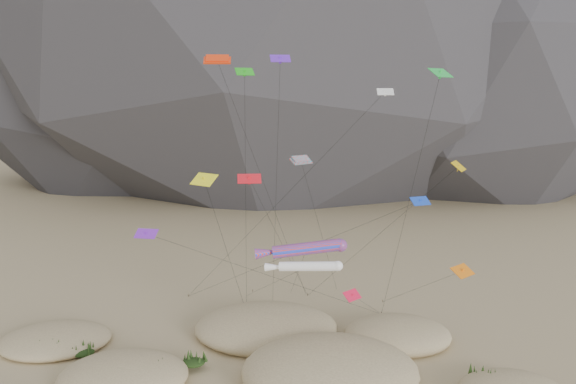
% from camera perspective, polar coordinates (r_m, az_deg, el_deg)
% --- Properties ---
extents(dune_grass, '(41.77, 29.65, 1.48)m').
position_cam_1_polar(dune_grass, '(50.16, -1.17, -18.58)').
color(dune_grass, black).
rests_on(dune_grass, ground).
extents(kite_stakes, '(23.84, 8.11, 0.30)m').
position_cam_1_polar(kite_stakes, '(69.04, 0.96, -10.98)').
color(kite_stakes, '#3F2D1E').
rests_on(kite_stakes, ground).
extents(rainbow_tube_kite, '(8.89, 16.58, 11.17)m').
position_cam_1_polar(rainbow_tube_kite, '(53.84, 1.57, -5.80)').
color(rainbow_tube_kite, '#FA371A').
rests_on(rainbow_tube_kite, ground).
extents(white_tube_kite, '(9.71, 17.72, 9.63)m').
position_cam_1_polar(white_tube_kite, '(52.79, 1.74, -7.57)').
color(white_tube_kite, white).
rests_on(white_tube_kite, ground).
extents(orange_parafoil, '(10.52, 14.79, 28.37)m').
position_cam_1_polar(orange_parafoil, '(53.38, -7.02, 12.76)').
color(orange_parafoil, red).
rests_on(orange_parafoil, ground).
extents(multi_parafoil, '(6.69, 14.63, 18.77)m').
position_cam_1_polar(multi_parafoil, '(55.88, 1.39, 3.05)').
color(multi_parafoil, red).
rests_on(multi_parafoil, ground).
extents(delta_kites, '(30.71, 21.44, 28.45)m').
position_cam_1_polar(delta_kites, '(52.53, 4.30, 1.81)').
color(delta_kites, white).
rests_on(delta_kites, ground).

